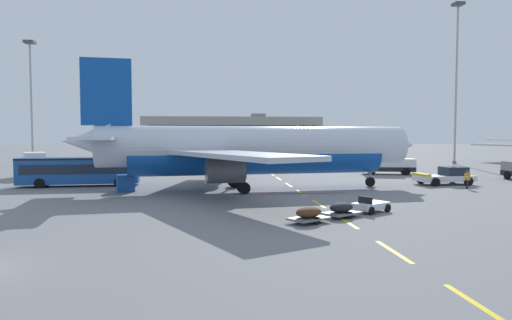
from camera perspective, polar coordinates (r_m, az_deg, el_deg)
name	(u,v)px	position (r m, az deg, el deg)	size (l,w,h in m)	color
ground	(435,174)	(65.54, 21.78, -1.71)	(400.00, 400.00, 0.00)	slate
apron_paint_markings	(276,177)	(57.28, 2.57, -2.16)	(8.00, 98.90, 0.01)	yellow
airliner_foreground	(253,149)	(43.35, -0.45, 1.36)	(34.81, 34.36, 12.20)	silver
pushback_tug	(446,176)	(52.49, 23.05, -1.91)	(6.21, 3.58, 2.08)	silver
apron_shuttle_bus	(80,169)	(50.29, -21.51, -1.12)	(12.21, 3.75, 3.00)	#194C99
catering_truck	(35,164)	(62.85, -26.32, -0.51)	(4.92, 7.38, 3.14)	black
ground_power_truck	(386,162)	(63.58, 16.26, -0.27)	(7.38, 4.09, 3.14)	black
baggage_train	(342,209)	(29.67, 10.86, -6.18)	(8.01, 5.90, 1.14)	silver
ground_crew_worker	(467,179)	(49.16, 25.31, -2.16)	(0.41, 0.68, 1.76)	#191E38
uld_cargo_container	(125,183)	(44.16, -16.29, -2.83)	(1.97, 1.94, 1.60)	#194C9E
apron_light_mast_near	(31,87)	(93.51, -26.74, 8.32)	(1.80, 1.80, 22.69)	slate
apron_light_mast_far	(457,66)	(91.12, 24.18, 10.82)	(1.80, 1.80, 29.34)	slate
terminal_satellite	(232,133)	(189.52, -3.02, 3.50)	(73.42, 18.34, 14.49)	#9E998E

